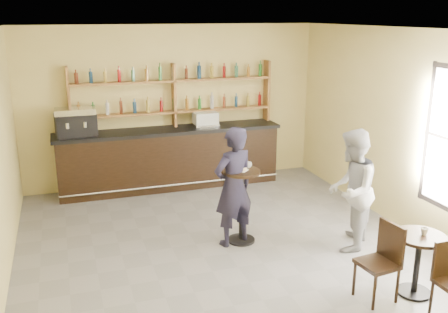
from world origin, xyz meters
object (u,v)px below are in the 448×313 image
object	(u,v)px
pedestal_table	(241,206)
patron_second	(351,190)
chair_west	(377,263)
bar_counter	(170,158)
pastry_case	(205,119)
man_main	(234,187)
cafe_table	(417,265)
espresso_machine	(76,122)

from	to	relation	value
pedestal_table	patron_second	distance (m)	1.64
chair_west	patron_second	bearing A→B (deg)	154.74
bar_counter	pedestal_table	world-z (taller)	bar_counter
pastry_case	man_main	world-z (taller)	man_main
chair_west	patron_second	xyz separation A→B (m)	(0.45, 1.35, 0.42)
patron_second	bar_counter	bearing A→B (deg)	-109.31
man_main	cafe_table	bearing A→B (deg)	113.10
pastry_case	patron_second	bearing A→B (deg)	-79.81
espresso_machine	man_main	size ratio (longest dim) A/B	0.39
espresso_machine	cafe_table	size ratio (longest dim) A/B	0.90
man_main	patron_second	world-z (taller)	man_main
pedestal_table	patron_second	world-z (taller)	patron_second
espresso_machine	man_main	xyz separation A→B (m)	(2.11, -2.85, -0.55)
chair_west	patron_second	distance (m)	1.49
cafe_table	patron_second	xyz separation A→B (m)	(-0.10, 1.40, 0.51)
man_main	cafe_table	world-z (taller)	man_main
espresso_machine	pedestal_table	distance (m)	3.71
espresso_machine	pastry_case	bearing A→B (deg)	-5.43
patron_second	pedestal_table	bearing A→B (deg)	-73.84
patron_second	cafe_table	bearing A→B (deg)	45.93
espresso_machine	chair_west	size ratio (longest dim) A/B	0.74
pedestal_table	chair_west	bearing A→B (deg)	-63.83
espresso_machine	patron_second	size ratio (longest dim) A/B	0.40
chair_west	pastry_case	bearing A→B (deg)	-178.23
espresso_machine	cafe_table	bearing A→B (deg)	-57.66
pedestal_table	chair_west	world-z (taller)	pedestal_table
espresso_machine	pedestal_table	bearing A→B (deg)	-56.79
cafe_table	chair_west	distance (m)	0.56
pastry_case	chair_west	xyz separation A→B (m)	(0.75, -4.86, -0.86)
pedestal_table	man_main	distance (m)	0.37
pastry_case	patron_second	xyz separation A→B (m)	(1.20, -3.51, -0.44)
bar_counter	patron_second	size ratio (longest dim) A/B	2.45
man_main	espresso_machine	bearing A→B (deg)	-69.98
espresso_machine	bar_counter	bearing A→B (deg)	-5.43
bar_counter	cafe_table	world-z (taller)	bar_counter
man_main	cafe_table	xyz separation A→B (m)	(1.70, -2.06, -0.52)
pedestal_table	chair_west	size ratio (longest dim) A/B	1.17
pastry_case	chair_west	world-z (taller)	pastry_case
bar_counter	patron_second	xyz separation A→B (m)	(1.94, -3.51, 0.31)
pedestal_table	man_main	bearing A→B (deg)	-165.17
cafe_table	chair_west	bearing A→B (deg)	174.81
bar_counter	pedestal_table	distance (m)	2.86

